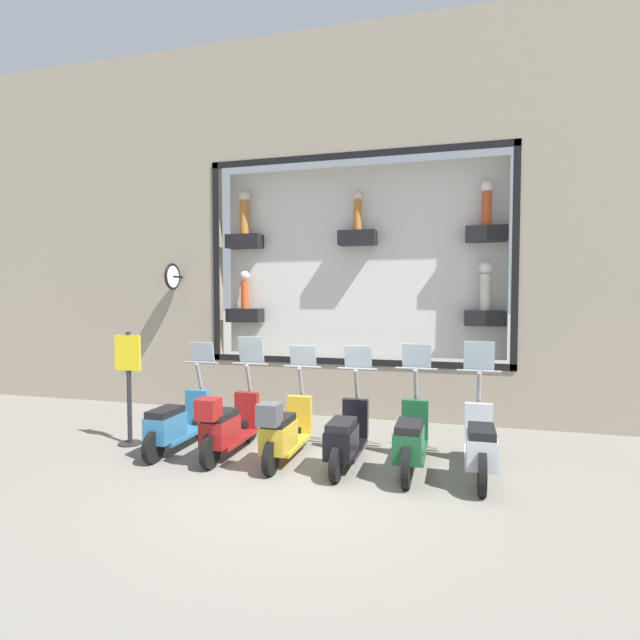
# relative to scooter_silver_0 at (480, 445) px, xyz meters

# --- Properties ---
(ground_plane) EXTENTS (120.00, 120.00, 0.00)m
(ground_plane) POSITION_rel_scooter_silver_0_xyz_m (-0.71, 2.19, -0.44)
(ground_plane) COLOR gray
(building_facade) EXTENTS (1.19, 36.00, 7.34)m
(building_facade) POSITION_rel_scooter_silver_0_xyz_m (2.89, 2.19, 3.28)
(building_facade) COLOR gray
(building_facade) RESTS_ON ground_plane
(scooter_silver_0) EXTENTS (1.80, 0.61, 1.69)m
(scooter_silver_0) POSITION_rel_scooter_silver_0_xyz_m (0.00, 0.00, 0.00)
(scooter_silver_0) COLOR black
(scooter_silver_0) RESTS_ON ground_plane
(scooter_green_1) EXTENTS (1.80, 0.60, 1.63)m
(scooter_green_1) POSITION_rel_scooter_silver_0_xyz_m (-0.00, 0.87, -0.00)
(scooter_green_1) COLOR black
(scooter_green_1) RESTS_ON ground_plane
(scooter_black_2) EXTENTS (1.79, 0.60, 1.58)m
(scooter_black_2) POSITION_rel_scooter_silver_0_xyz_m (-0.01, 1.74, -0.03)
(scooter_black_2) COLOR black
(scooter_black_2) RESTS_ON ground_plane
(scooter_yellow_3) EXTENTS (1.79, 0.60, 1.56)m
(scooter_yellow_3) POSITION_rel_scooter_silver_0_xyz_m (-0.08, 2.61, 0.01)
(scooter_yellow_3) COLOR black
(scooter_yellow_3) RESTS_ON ground_plane
(scooter_red_4) EXTENTS (1.79, 0.60, 1.68)m
(scooter_red_4) POSITION_rel_scooter_silver_0_xyz_m (-0.07, 3.48, 0.03)
(scooter_red_4) COLOR black
(scooter_red_4) RESTS_ON ground_plane
(scooter_teal_5) EXTENTS (1.79, 0.61, 1.57)m
(scooter_teal_5) POSITION_rel_scooter_silver_0_xyz_m (-0.01, 4.35, -0.03)
(scooter_teal_5) COLOR black
(scooter_teal_5) RESTS_ON ground_plane
(shop_sign_post) EXTENTS (0.36, 0.45, 1.77)m
(shop_sign_post) POSITION_rel_scooter_silver_0_xyz_m (0.09, 5.23, 0.52)
(shop_sign_post) COLOR #232326
(shop_sign_post) RESTS_ON ground_plane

